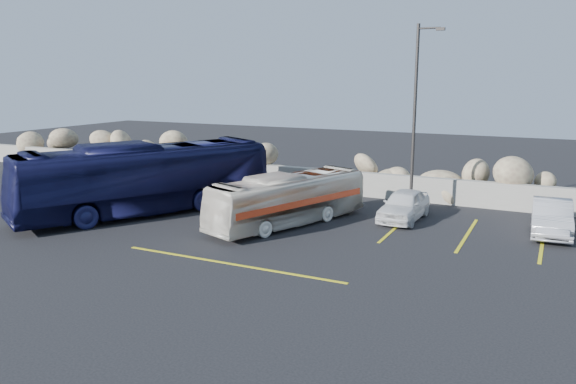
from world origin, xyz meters
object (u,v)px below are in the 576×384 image
at_px(vintage_bus, 288,199).
at_px(car_a, 404,205).
at_px(car_b, 552,217).
at_px(lamppost, 416,114).
at_px(tour_coach, 145,178).

xyz_separation_m(vintage_bus, car_a, (4.00, 2.77, -0.41)).
height_order(car_a, car_b, car_b).
xyz_separation_m(lamppost, tour_coach, (-10.43, -5.07, -2.75)).
bearing_deg(car_a, tour_coach, -158.06).
relative_size(vintage_bus, car_a, 2.01).
relative_size(car_a, car_b, 0.94).
bearing_deg(car_b, vintage_bus, -164.82).
relative_size(lamppost, vintage_bus, 1.07).
relative_size(vintage_bus, tour_coach, 0.67).
bearing_deg(lamppost, car_a, -90.58).
xyz_separation_m(lamppost, car_b, (5.56, -0.99, -3.65)).
distance_m(lamppost, car_a, 3.89).
xyz_separation_m(lamppost, car_a, (-0.01, -1.30, -3.66)).
bearing_deg(tour_coach, vintage_bus, 37.48).
distance_m(tour_coach, car_b, 16.53).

